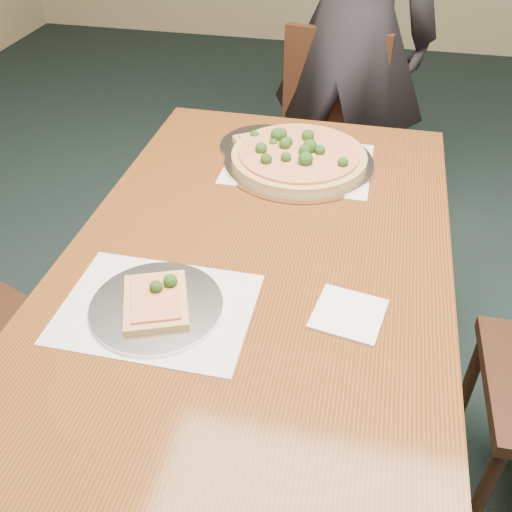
% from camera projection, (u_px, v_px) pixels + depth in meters
% --- Properties ---
extents(ground, '(8.00, 8.00, 0.00)m').
position_uv_depth(ground, '(313.00, 508.00, 1.63)').
color(ground, black).
rests_on(ground, ground).
extents(dining_table, '(0.90, 1.50, 0.75)m').
position_uv_depth(dining_table, '(256.00, 285.00, 1.40)').
color(dining_table, '#532A10').
rests_on(dining_table, ground).
extents(chair_far, '(0.47, 0.47, 0.91)m').
position_uv_depth(chair_far, '(324.00, 137.00, 2.32)').
color(chair_far, black).
rests_on(chair_far, ground).
extents(diner, '(0.73, 0.55, 1.79)m').
position_uv_depth(diner, '(352.00, 30.00, 2.19)').
color(diner, black).
rests_on(diner, ground).
extents(placemat_main, '(0.42, 0.32, 0.00)m').
position_uv_depth(placemat_main, '(299.00, 164.00, 1.68)').
color(placemat_main, white).
rests_on(placemat_main, dining_table).
extents(placemat_near, '(0.40, 0.30, 0.00)m').
position_uv_depth(placemat_near, '(157.00, 308.00, 1.20)').
color(placemat_near, white).
rests_on(placemat_near, dining_table).
extents(pizza_pan, '(0.44, 0.44, 0.07)m').
position_uv_depth(pizza_pan, '(299.00, 157.00, 1.66)').
color(pizza_pan, silver).
rests_on(pizza_pan, dining_table).
extents(slice_plate_near, '(0.28, 0.28, 0.06)m').
position_uv_depth(slice_plate_near, '(157.00, 303.00, 1.19)').
color(slice_plate_near, silver).
rests_on(slice_plate_near, dining_table).
extents(slice_plate_far, '(0.28, 0.28, 0.05)m').
position_uv_depth(slice_plate_far, '(266.00, 144.00, 1.75)').
color(slice_plate_far, silver).
rests_on(slice_plate_far, dining_table).
extents(napkin, '(0.16, 0.16, 0.01)m').
position_uv_depth(napkin, '(348.00, 314.00, 1.18)').
color(napkin, white).
rests_on(napkin, dining_table).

